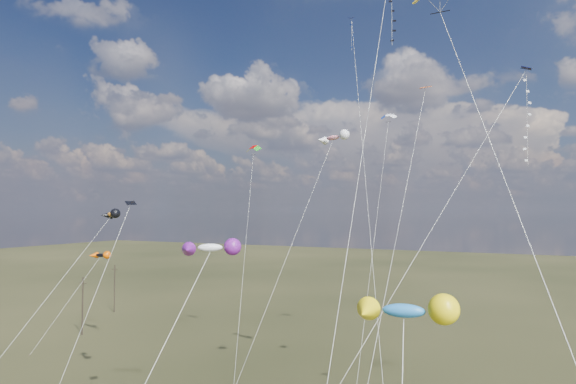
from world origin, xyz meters
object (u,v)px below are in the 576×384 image
at_px(diamond_black_high, 388,19).
at_px(novelty_black_orange, 100,255).
at_px(utility_pole_near, 82,305).
at_px(utility_pole_far, 114,288).

relative_size(diamond_black_high, novelty_black_orange, 3.03).
bearing_deg(novelty_black_orange, utility_pole_near, 165.37).
distance_m(diamond_black_high, novelty_black_orange, 50.42).
relative_size(utility_pole_far, novelty_black_orange, 0.67).
height_order(utility_pole_far, novelty_black_orange, novelty_black_orange).
bearing_deg(novelty_black_orange, utility_pole_far, 129.30).
bearing_deg(diamond_black_high, utility_pole_near, 161.09).
bearing_deg(diamond_black_high, utility_pole_far, 151.50).
xyz_separation_m(utility_pole_near, diamond_black_high, (48.20, -16.51, 26.91)).
height_order(utility_pole_near, diamond_black_high, diamond_black_high).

